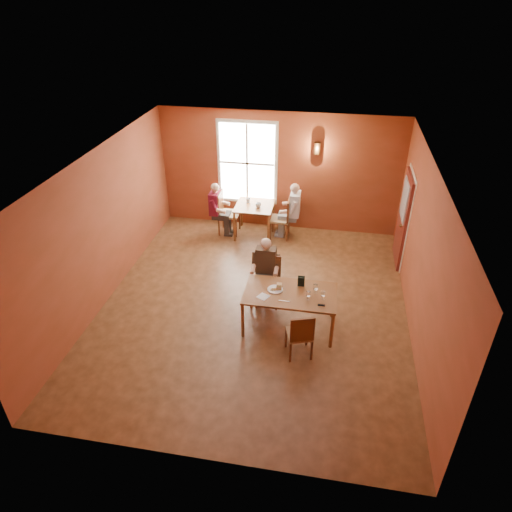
% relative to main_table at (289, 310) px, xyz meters
% --- Properties ---
extents(ground, '(6.00, 7.00, 0.01)m').
position_rel_main_table_xyz_m(ground, '(-0.76, 0.51, -0.39)').
color(ground, brown).
rests_on(ground, ground).
extents(wall_back, '(6.00, 0.04, 3.00)m').
position_rel_main_table_xyz_m(wall_back, '(-0.76, 4.01, 1.11)').
color(wall_back, brown).
rests_on(wall_back, ground).
extents(wall_front, '(6.00, 0.04, 3.00)m').
position_rel_main_table_xyz_m(wall_front, '(-0.76, -2.99, 1.11)').
color(wall_front, brown).
rests_on(wall_front, ground).
extents(wall_left, '(0.04, 7.00, 3.00)m').
position_rel_main_table_xyz_m(wall_left, '(-3.76, 0.51, 1.11)').
color(wall_left, brown).
rests_on(wall_left, ground).
extents(wall_right, '(0.04, 7.00, 3.00)m').
position_rel_main_table_xyz_m(wall_right, '(2.24, 0.51, 1.11)').
color(wall_right, brown).
rests_on(wall_right, ground).
extents(ceiling, '(6.00, 7.00, 0.04)m').
position_rel_main_table_xyz_m(ceiling, '(-0.76, 0.51, 2.61)').
color(ceiling, white).
rests_on(ceiling, wall_back).
extents(window, '(1.36, 0.10, 1.96)m').
position_rel_main_table_xyz_m(window, '(-1.56, 3.96, 1.31)').
color(window, white).
rests_on(window, wall_back).
extents(door, '(0.12, 1.04, 2.10)m').
position_rel_main_table_xyz_m(door, '(2.18, 2.81, 0.66)').
color(door, maroon).
rests_on(door, ground).
extents(wall_sconce, '(0.16, 0.16, 0.28)m').
position_rel_main_table_xyz_m(wall_sconce, '(0.14, 3.91, 1.81)').
color(wall_sconce, brown).
rests_on(wall_sconce, wall_back).
extents(main_table, '(1.67, 0.94, 0.78)m').
position_rel_main_table_xyz_m(main_table, '(0.00, 0.00, 0.00)').
color(main_table, brown).
rests_on(main_table, ground).
extents(chair_diner_main, '(0.45, 0.45, 1.01)m').
position_rel_main_table_xyz_m(chair_diner_main, '(-0.50, 0.65, 0.11)').
color(chair_diner_main, '#3B2210').
rests_on(chair_diner_main, ground).
extents(diner_main, '(0.52, 0.52, 1.30)m').
position_rel_main_table_xyz_m(diner_main, '(-0.50, 0.62, 0.26)').
color(diner_main, black).
rests_on(diner_main, ground).
extents(chair_empty, '(0.52, 0.52, 0.93)m').
position_rel_main_table_xyz_m(chair_empty, '(0.25, -0.69, 0.07)').
color(chair_empty, brown).
rests_on(chair_empty, ground).
extents(plate_food, '(0.31, 0.31, 0.04)m').
position_rel_main_table_xyz_m(plate_food, '(-0.28, 0.04, 0.41)').
color(plate_food, white).
rests_on(plate_food, main_table).
extents(sandwich, '(0.10, 0.09, 0.11)m').
position_rel_main_table_xyz_m(sandwich, '(-0.21, 0.06, 0.45)').
color(sandwich, tan).
rests_on(sandwich, main_table).
extents(goblet_a, '(0.10, 0.10, 0.20)m').
position_rel_main_table_xyz_m(goblet_a, '(0.44, 0.07, 0.49)').
color(goblet_a, white).
rests_on(goblet_a, main_table).
extents(goblet_b, '(0.08, 0.08, 0.18)m').
position_rel_main_table_xyz_m(goblet_b, '(0.58, -0.10, 0.48)').
color(goblet_b, white).
rests_on(goblet_b, main_table).
extents(goblet_c, '(0.09, 0.09, 0.19)m').
position_rel_main_table_xyz_m(goblet_c, '(0.33, -0.15, 0.49)').
color(goblet_c, white).
rests_on(goblet_c, main_table).
extents(menu_stand, '(0.13, 0.06, 0.21)m').
position_rel_main_table_xyz_m(menu_stand, '(0.17, 0.24, 0.50)').
color(menu_stand, black).
rests_on(menu_stand, main_table).
extents(knife, '(0.21, 0.03, 0.00)m').
position_rel_main_table_xyz_m(knife, '(-0.08, -0.27, 0.39)').
color(knife, silver).
rests_on(knife, main_table).
extents(napkin, '(0.25, 0.25, 0.01)m').
position_rel_main_table_xyz_m(napkin, '(-0.46, -0.21, 0.40)').
color(napkin, white).
rests_on(napkin, main_table).
extents(sunglasses, '(0.13, 0.04, 0.02)m').
position_rel_main_table_xyz_m(sunglasses, '(0.58, -0.28, 0.40)').
color(sunglasses, black).
rests_on(sunglasses, main_table).
extents(second_table, '(0.93, 0.93, 0.82)m').
position_rel_main_table_xyz_m(second_table, '(-1.28, 3.43, 0.02)').
color(second_table, brown).
rests_on(second_table, ground).
extents(chair_diner_white, '(0.46, 0.46, 1.04)m').
position_rel_main_table_xyz_m(chair_diner_white, '(-0.63, 3.43, 0.13)').
color(chair_diner_white, '#472213').
rests_on(chair_diner_white, ground).
extents(diner_white, '(0.55, 0.55, 1.38)m').
position_rel_main_table_xyz_m(diner_white, '(-0.60, 3.43, 0.30)').
color(diner_white, silver).
rests_on(diner_white, ground).
extents(chair_diner_maroon, '(0.49, 0.49, 1.10)m').
position_rel_main_table_xyz_m(chair_diner_maroon, '(-1.93, 3.43, 0.16)').
color(chair_diner_maroon, '#432B15').
rests_on(chair_diner_maroon, ground).
extents(diner_maroon, '(0.53, 0.53, 1.32)m').
position_rel_main_table_xyz_m(diner_maroon, '(-1.96, 3.43, 0.27)').
color(diner_maroon, maroon).
rests_on(diner_maroon, ground).
extents(cup_a, '(0.18, 0.18, 0.11)m').
position_rel_main_table_xyz_m(cup_a, '(-1.17, 3.33, 0.48)').
color(cup_a, silver).
rests_on(cup_a, second_table).
extents(cup_b, '(0.12, 0.12, 0.11)m').
position_rel_main_table_xyz_m(cup_b, '(-1.46, 3.58, 0.48)').
color(cup_b, silver).
rests_on(cup_b, second_table).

